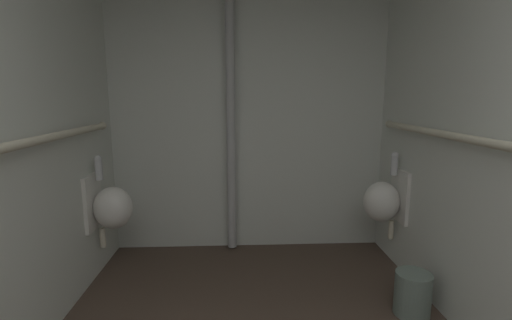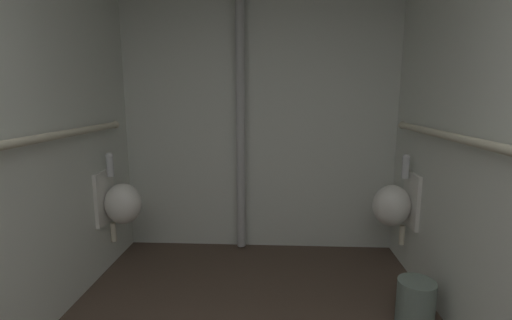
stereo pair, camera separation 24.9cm
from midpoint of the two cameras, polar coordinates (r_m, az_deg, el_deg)
wall_back at (r=3.43m, az=-3.25°, el=7.89°), size 2.66×0.06×2.66m
urinal_left_mid at (r=3.18m, az=-24.02°, el=-6.70°), size 0.32×0.30×0.76m
urinal_right_mid at (r=3.22m, az=17.38°, el=-6.08°), size 0.32×0.30×0.76m
supply_pipe_right at (r=2.11m, az=31.53°, el=1.90°), size 0.06×2.81×0.06m
standpipe_back_wall at (r=3.32m, az=-6.16°, el=7.78°), size 0.08×0.08×2.61m
waste_bin at (r=2.76m, az=20.90°, el=-19.06°), size 0.24×0.24×0.30m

